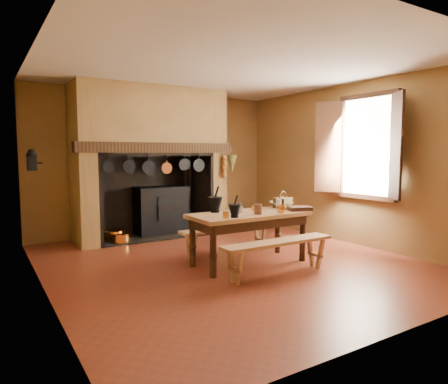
# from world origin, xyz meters

# --- Properties ---
(floor) EXTENTS (5.50, 5.50, 0.00)m
(floor) POSITION_xyz_m (0.00, 0.00, 0.00)
(floor) COLOR maroon
(floor) RESTS_ON ground
(ceiling) EXTENTS (5.50, 5.50, 0.00)m
(ceiling) POSITION_xyz_m (0.00, 0.00, 2.80)
(ceiling) COLOR silver
(ceiling) RESTS_ON back_wall
(back_wall) EXTENTS (5.00, 0.02, 2.80)m
(back_wall) POSITION_xyz_m (0.00, 2.75, 1.40)
(back_wall) COLOR olive
(back_wall) RESTS_ON floor
(wall_left) EXTENTS (0.02, 5.50, 2.80)m
(wall_left) POSITION_xyz_m (-2.50, 0.00, 1.40)
(wall_left) COLOR olive
(wall_left) RESTS_ON floor
(wall_right) EXTENTS (0.02, 5.50, 2.80)m
(wall_right) POSITION_xyz_m (2.50, 0.00, 1.40)
(wall_right) COLOR olive
(wall_right) RESTS_ON floor
(wall_front) EXTENTS (5.00, 0.02, 2.80)m
(wall_front) POSITION_xyz_m (0.00, -2.75, 1.40)
(wall_front) COLOR olive
(wall_front) RESTS_ON floor
(chimney_breast) EXTENTS (2.95, 0.96, 2.80)m
(chimney_breast) POSITION_xyz_m (-0.30, 2.31, 1.81)
(chimney_breast) COLOR olive
(chimney_breast) RESTS_ON floor
(iron_range) EXTENTS (1.12, 0.55, 1.60)m
(iron_range) POSITION_xyz_m (-0.04, 2.45, 0.48)
(iron_range) COLOR black
(iron_range) RESTS_ON floor
(hearth_pans) EXTENTS (0.51, 0.62, 0.20)m
(hearth_pans) POSITION_xyz_m (-1.05, 2.22, 0.09)
(hearth_pans) COLOR orange
(hearth_pans) RESTS_ON floor
(hanging_pans) EXTENTS (1.92, 0.29, 0.27)m
(hanging_pans) POSITION_xyz_m (-0.34, 1.81, 1.36)
(hanging_pans) COLOR black
(hanging_pans) RESTS_ON chimney_breast
(onion_string) EXTENTS (0.12, 0.10, 0.46)m
(onion_string) POSITION_xyz_m (1.00, 1.79, 1.33)
(onion_string) COLOR #AE6720
(onion_string) RESTS_ON chimney_breast
(herb_bunch) EXTENTS (0.20, 0.20, 0.35)m
(herb_bunch) POSITION_xyz_m (1.18, 1.79, 1.38)
(herb_bunch) COLOR #545B2B
(herb_bunch) RESTS_ON chimney_breast
(window) EXTENTS (0.39, 1.75, 1.76)m
(window) POSITION_xyz_m (2.35, -0.40, 1.70)
(window) COLOR white
(window) RESTS_ON wall_right
(wall_coffee_mill) EXTENTS (0.23, 0.16, 0.31)m
(wall_coffee_mill) POSITION_xyz_m (-2.42, 1.55, 1.52)
(wall_coffee_mill) COLOR black
(wall_coffee_mill) RESTS_ON wall_left
(work_table) EXTENTS (1.72, 0.77, 0.75)m
(work_table) POSITION_xyz_m (0.18, -0.22, 0.63)
(work_table) COLOR tan
(work_table) RESTS_ON floor
(bench_front) EXTENTS (1.64, 0.29, 0.46)m
(bench_front) POSITION_xyz_m (0.18, -0.87, 0.35)
(bench_front) COLOR tan
(bench_front) RESTS_ON floor
(bench_back) EXTENTS (1.57, 0.27, 0.44)m
(bench_back) POSITION_xyz_m (0.18, 0.37, 0.33)
(bench_back) COLOR tan
(bench_back) RESTS_ON floor
(mortar_large) EXTENTS (0.22, 0.22, 0.38)m
(mortar_large) POSITION_xyz_m (-0.22, 0.07, 0.87)
(mortar_large) COLOR black
(mortar_large) RESTS_ON work_table
(mortar_small) EXTENTS (0.17, 0.17, 0.29)m
(mortar_small) POSITION_xyz_m (-0.23, -0.46, 0.84)
(mortar_small) COLOR black
(mortar_small) RESTS_ON work_table
(coffee_grinder) EXTENTS (0.16, 0.14, 0.16)m
(coffee_grinder) POSITION_xyz_m (0.00, -0.18, 0.81)
(coffee_grinder) COLOR #341C10
(coffee_grinder) RESTS_ON work_table
(brass_mug_a) EXTENTS (0.08, 0.08, 0.09)m
(brass_mug_a) POSITION_xyz_m (-0.38, -0.47, 0.79)
(brass_mug_a) COLOR orange
(brass_mug_a) RESTS_ON work_table
(brass_mug_b) EXTENTS (0.08, 0.08, 0.08)m
(brass_mug_b) POSITION_xyz_m (0.35, -0.09, 0.79)
(brass_mug_b) COLOR orange
(brass_mug_b) RESTS_ON work_table
(mixing_bowl) EXTENTS (0.44, 0.44, 0.09)m
(mixing_bowl) POSITION_xyz_m (0.94, -0.01, 0.79)
(mixing_bowl) COLOR #B0AD87
(mixing_bowl) RESTS_ON work_table
(stoneware_crock) EXTENTS (0.14, 0.14, 0.14)m
(stoneware_crock) POSITION_xyz_m (0.21, -0.39, 0.82)
(stoneware_crock) COLOR brown
(stoneware_crock) RESTS_ON work_table
(glass_jar) EXTENTS (0.10, 0.10, 0.15)m
(glass_jar) POSITION_xyz_m (0.78, -0.15, 0.82)
(glass_jar) COLOR beige
(glass_jar) RESTS_ON work_table
(wicker_basket) EXTENTS (0.33, 0.28, 0.26)m
(wicker_basket) POSITION_xyz_m (0.94, -0.05, 0.83)
(wicker_basket) COLOR #513618
(wicker_basket) RESTS_ON work_table
(wooden_tray) EXTENTS (0.39, 0.33, 0.06)m
(wooden_tray) POSITION_xyz_m (0.94, -0.42, 0.77)
(wooden_tray) COLOR #341C10
(wooden_tray) RESTS_ON work_table
(brass_cup) EXTENTS (0.17, 0.17, 0.11)m
(brass_cup) POSITION_xyz_m (0.54, -0.49, 0.80)
(brass_cup) COLOR orange
(brass_cup) RESTS_ON work_table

